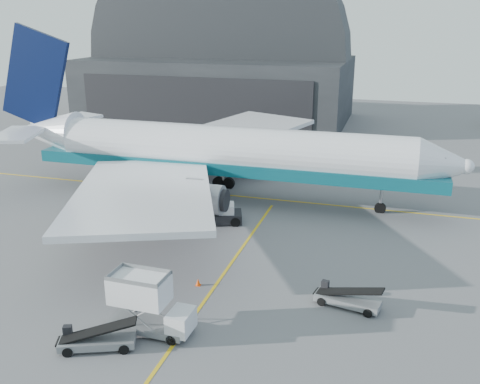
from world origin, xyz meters
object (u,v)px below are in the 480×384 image
(belt_loader_b, at_px, (347,299))
(belt_loader_a, at_px, (97,340))
(airliner, at_px, (213,151))
(catering_truck, at_px, (147,305))
(pushback_tug, at_px, (221,215))

(belt_loader_b, bearing_deg, belt_loader_a, -135.56)
(belt_loader_b, bearing_deg, airliner, 141.06)
(belt_loader_a, relative_size, belt_loader_b, 0.99)
(airliner, height_order, belt_loader_a, airliner)
(catering_truck, relative_size, belt_loader_a, 1.14)
(pushback_tug, bearing_deg, belt_loader_a, -110.31)
(catering_truck, xyz_separation_m, pushback_tug, (-1.55, 19.89, -1.23))
(catering_truck, relative_size, pushback_tug, 1.19)
(airliner, xyz_separation_m, catering_truck, (4.96, -27.31, -3.38))
(belt_loader_a, distance_m, belt_loader_b, 17.37)
(catering_truck, height_order, belt_loader_b, catering_truck)
(pushback_tug, distance_m, belt_loader_a, 22.53)
(catering_truck, bearing_deg, belt_loader_b, 31.12)
(pushback_tug, bearing_deg, airliner, 96.20)
(pushback_tug, relative_size, belt_loader_a, 0.96)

